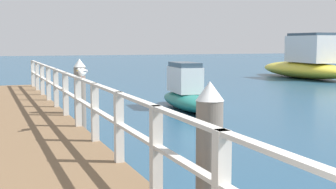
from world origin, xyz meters
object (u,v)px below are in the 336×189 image
boat_0 (306,63)px  boat_2 (187,94)px  dock_piling_far (80,96)px  seagull_foreground (82,72)px  dock_piling_near (209,168)px

boat_0 → boat_2: 15.91m
boat_0 → boat_2: (-12.33, -10.03, -0.41)m
dock_piling_far → seagull_foreground: 2.48m
dock_piling_near → seagull_foreground: bearing=94.6°
dock_piling_far → seagull_foreground: size_ratio=4.31×
boat_0 → dock_piling_far: bearing=41.1°
seagull_foreground → boat_2: size_ratio=0.10×
dock_piling_far → boat_2: (4.18, 3.17, -0.41)m
dock_piling_far → boat_2: bearing=37.2°
dock_piling_near → boat_0: (16.52, 20.33, -0.00)m
dock_piling_near → dock_piling_far: size_ratio=1.00×
dock_piling_near → boat_0: bearing=50.9°
dock_piling_near → boat_2: 11.12m
dock_piling_near → dock_piling_far: bearing=90.0°
dock_piling_far → boat_2: dock_piling_far is taller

